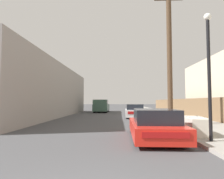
# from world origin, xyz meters

# --- Properties ---
(sidewalk_curb) EXTENTS (4.20, 63.00, 0.12)m
(sidewalk_curb) POSITION_xyz_m (5.30, 23.50, 0.06)
(sidewalk_curb) COLOR gray
(sidewalk_curb) RESTS_ON ground
(discarded_fridge) EXTENTS (0.86, 1.73, 0.77)m
(discarded_fridge) POSITION_xyz_m (3.71, 6.49, 0.49)
(discarded_fridge) COLOR silver
(discarded_fridge) RESTS_ON sidewalk_curb
(parked_sports_car_red) EXTENTS (1.93, 4.45, 1.21)m
(parked_sports_car_red) POSITION_xyz_m (1.93, 6.19, 0.55)
(parked_sports_car_red) COLOR red
(parked_sports_car_red) RESTS_ON ground
(car_parked_mid) EXTENTS (1.83, 4.50, 1.26)m
(car_parked_mid) POSITION_xyz_m (1.99, 17.10, 0.59)
(car_parked_mid) COLOR silver
(car_parked_mid) RESTS_ON ground
(pickup_truck) EXTENTS (2.00, 5.82, 1.76)m
(pickup_truck) POSITION_xyz_m (-1.96, 26.35, 0.89)
(pickup_truck) COLOR #385647
(pickup_truck) RESTS_ON ground
(utility_pole) EXTENTS (1.80, 0.32, 8.79)m
(utility_pole) POSITION_xyz_m (3.67, 10.41, 4.61)
(utility_pole) COLOR #4C3826
(utility_pole) RESTS_ON sidewalk_curb
(street_lamp) EXTENTS (0.26, 0.26, 4.61)m
(street_lamp) POSITION_xyz_m (3.73, 5.18, 2.80)
(street_lamp) COLOR black
(street_lamp) RESTS_ON sidewalk_curb
(wooden_fence) EXTENTS (0.08, 35.40, 1.68)m
(wooden_fence) POSITION_xyz_m (7.25, 16.60, 0.96)
(wooden_fence) COLOR brown
(wooden_fence) RESTS_ON sidewalk_curb
(building_left_block) EXTENTS (7.00, 21.76, 5.13)m
(building_left_block) POSITION_xyz_m (-8.40, 17.70, 2.56)
(building_left_block) COLOR gray
(building_left_block) RESTS_ON ground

